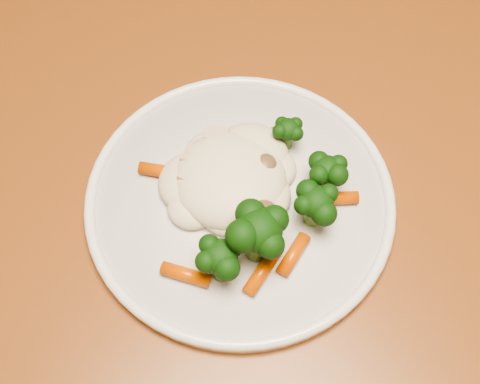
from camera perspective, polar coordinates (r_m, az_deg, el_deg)
The scene contains 3 objects.
dining_table at distance 0.68m, azimuth 6.14°, elevation 1.83°, with size 1.27×0.86×0.75m.
plate at distance 0.55m, azimuth 0.00°, elevation -0.76°, with size 0.28×0.28×0.01m, color white.
meal at distance 0.52m, azimuth 0.89°, elevation -0.13°, with size 0.19×0.17×0.06m.
Camera 1 is at (-0.37, -0.40, 1.23)m, focal length 45.00 mm.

